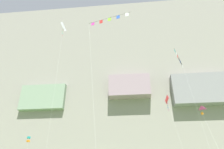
# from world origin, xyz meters

# --- Properties ---
(cliff_face) EXTENTS (180.00, 34.34, 67.74)m
(cliff_face) POSITION_xyz_m (0.02, 65.97, 33.86)
(cliff_face) COLOR gray
(cliff_face) RESTS_ON ground
(kite_box_upper_right) EXTENTS (2.04, 1.68, 15.20)m
(kite_box_upper_right) POSITION_xyz_m (-23.48, 39.74, 14.52)
(kite_box_upper_right) COLOR teal
(kite_box_upper_right) RESTS_ON ground
(kite_delta_high_right) EXTENTS (2.71, 1.99, 10.77)m
(kite_delta_high_right) POSITION_xyz_m (7.34, 13.41, 10.04)
(kite_delta_high_right) COLOR #CC3399
(kite_delta_high_right) RESTS_ON ground
(kite_diamond_upper_left) EXTENTS (2.97, 5.77, 22.97)m
(kite_diamond_upper_left) POSITION_xyz_m (8.20, 36.27, 21.34)
(kite_diamond_upper_left) COLOR red
(kite_diamond_upper_left) RESTS_ON ground
(kite_banner_near_cliff) EXTENTS (3.66, 6.36, 26.19)m
(kite_banner_near_cliff) POSITION_xyz_m (9.89, 26.82, 24.98)
(kite_banner_near_cliff) COLOR black
(kite_banner_near_cliff) RESTS_ON ground
(kite_banner_upper_mid) EXTENTS (6.83, 4.41, 27.47)m
(kite_banner_upper_mid) POSITION_xyz_m (-2.43, 16.28, 26.03)
(kite_banner_upper_mid) COLOR black
(kite_banner_upper_mid) RESTS_ON ground
(kite_diamond_low_right) EXTENTS (1.13, 2.51, 34.06)m
(kite_diamond_low_right) POSITION_xyz_m (-12.41, 23.42, 31.99)
(kite_diamond_low_right) COLOR white
(kite_diamond_low_right) RESTS_ON ground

